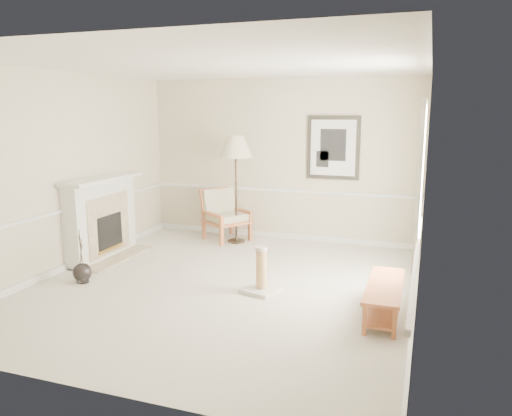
{
  "coord_description": "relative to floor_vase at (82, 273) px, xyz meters",
  "views": [
    {
      "loc": [
        2.54,
        -5.93,
        2.34
      ],
      "look_at": [
        0.23,
        0.7,
        0.96
      ],
      "focal_mm": 35.0,
      "sensor_mm": 36.0,
      "label": 1
    }
  ],
  "objects": [
    {
      "name": "floor_vase",
      "position": [
        0.0,
        0.0,
        0.0
      ],
      "size": [
        0.26,
        0.26,
        0.75
      ],
      "rotation": [
        0.0,
        0.0,
        -0.1
      ],
      "color": "black",
      "rests_on": "ground"
    },
    {
      "name": "fireplace",
      "position": [
        -0.46,
        1.12,
        0.5
      ],
      "size": [
        0.64,
        1.64,
        1.31
      ],
      "color": "white",
      "rests_on": "ground"
    },
    {
      "name": "scratching_post",
      "position": [
        2.45,
        0.47,
        0.05
      ],
      "size": [
        0.53,
        0.53,
        0.61
      ],
      "rotation": [
        0.0,
        0.0,
        -0.28
      ],
      "color": "beige",
      "rests_on": "ground"
    },
    {
      "name": "bench",
      "position": [
        4.03,
        0.22,
        0.11
      ],
      "size": [
        0.41,
        1.33,
        0.38
      ],
      "rotation": [
        0.0,
        0.0,
        0.01
      ],
      "color": "#AF6338",
      "rests_on": "ground"
    },
    {
      "name": "ground",
      "position": [
        1.88,
        0.52,
        -0.14
      ],
      "size": [
        5.5,
        5.5,
        0.0
      ],
      "primitive_type": "plane",
      "color": "silver",
      "rests_on": "ground"
    },
    {
      "name": "room",
      "position": [
        2.02,
        0.6,
        1.73
      ],
      "size": [
        5.04,
        5.54,
        2.92
      ],
      "color": "beige",
      "rests_on": "ground"
    },
    {
      "name": "armchair",
      "position": [
        0.91,
        2.87,
        0.36
      ],
      "size": [
        1.01,
        0.99,
        0.93
      ],
      "rotation": [
        0.0,
        0.0,
        0.97
      ],
      "color": "#AF6338",
      "rests_on": "ground"
    },
    {
      "name": "floor_lamp",
      "position": [
        1.22,
        2.71,
        1.53
      ],
      "size": [
        0.75,
        0.75,
        1.91
      ],
      "rotation": [
        0.0,
        0.0,
        0.29
      ],
      "color": "black",
      "rests_on": "ground"
    }
  ]
}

